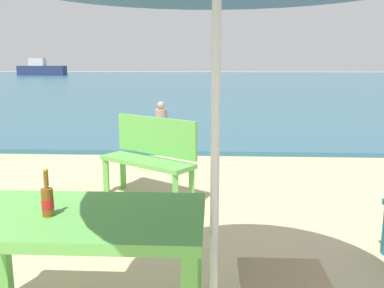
# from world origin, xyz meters

# --- Properties ---
(sea_water) EXTENTS (120.00, 50.00, 0.08)m
(sea_water) POSITION_xyz_m (0.00, 30.00, 0.04)
(sea_water) COLOR #2D6075
(sea_water) RESTS_ON ground_plane
(picnic_table_green) EXTENTS (1.40, 0.80, 0.76)m
(picnic_table_green) POSITION_xyz_m (-0.99, 0.17, 0.65)
(picnic_table_green) COLOR #60B24C
(picnic_table_green) RESTS_ON ground_plane
(beer_bottle_amber) EXTENTS (0.07, 0.07, 0.26)m
(beer_bottle_amber) POSITION_xyz_m (-1.14, 0.12, 0.85)
(beer_bottle_amber) COLOR brown
(beer_bottle_amber) RESTS_ON picnic_table_green
(bench_green_left) EXTENTS (1.19, 0.98, 0.95)m
(bench_green_left) POSITION_xyz_m (-0.96, 2.73, 0.54)
(bench_green_left) COLOR #60B24C
(bench_green_left) RESTS_ON ground_plane
(swimmer_person) EXTENTS (0.34, 0.34, 0.41)m
(swimmer_person) POSITION_xyz_m (-1.68, 9.54, 0.24)
(swimmer_person) COLOR tan
(swimmer_person) RESTS_ON sea_water
(boat_fishing_trawler) EXTENTS (4.75, 1.30, 1.73)m
(boat_fishing_trawler) POSITION_xyz_m (-17.78, 41.08, 0.70)
(boat_fishing_trawler) COLOR navy
(boat_fishing_trawler) RESTS_ON sea_water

